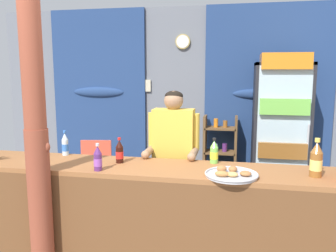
# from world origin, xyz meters

# --- Properties ---
(ground_plane) EXTENTS (7.70, 7.70, 0.00)m
(ground_plane) POSITION_xyz_m (0.00, 1.16, 0.00)
(ground_plane) COLOR slate
(back_wall_curtained) EXTENTS (5.73, 0.22, 2.74)m
(back_wall_curtained) POSITION_xyz_m (0.02, 2.95, 1.40)
(back_wall_curtained) COLOR slate
(back_wall_curtained) RESTS_ON ground
(stall_counter) EXTENTS (3.37, 0.59, 0.98)m
(stall_counter) POSITION_xyz_m (0.14, 0.41, 0.61)
(stall_counter) COLOR #935B33
(stall_counter) RESTS_ON ground
(timber_post) EXTENTS (0.21, 0.19, 2.69)m
(timber_post) POSITION_xyz_m (-0.70, 0.15, 1.29)
(timber_post) COLOR brown
(timber_post) RESTS_ON ground
(drink_fridge) EXTENTS (0.71, 0.65, 2.02)m
(drink_fridge) POSITION_xyz_m (1.43, 2.43, 1.10)
(drink_fridge) COLOR #232328
(drink_fridge) RESTS_ON ground
(bottle_shelf_rack) EXTENTS (0.48, 0.28, 1.17)m
(bottle_shelf_rack) POSITION_xyz_m (0.63, 2.65, 0.61)
(bottle_shelf_rack) COLOR brown
(bottle_shelf_rack) RESTS_ON ground
(plastic_lawn_chair) EXTENTS (0.51, 0.51, 0.86)m
(plastic_lawn_chair) POSITION_xyz_m (-1.01, 1.97, 0.49)
(plastic_lawn_chair) COLOR #E5563D
(plastic_lawn_chair) RESTS_ON ground
(shopkeeper) EXTENTS (0.52, 0.42, 1.61)m
(shopkeeper) POSITION_xyz_m (0.25, 1.04, 1.02)
(shopkeeper) COLOR #28282D
(shopkeeper) RESTS_ON ground
(soda_bottle_iced_tea) EXTENTS (0.09, 0.09, 0.31)m
(soda_bottle_iced_tea) POSITION_xyz_m (1.48, 0.49, 1.11)
(soda_bottle_iced_tea) COLOR brown
(soda_bottle_iced_tea) RESTS_ON stall_counter
(soda_bottle_grape_soda) EXTENTS (0.07, 0.07, 0.23)m
(soda_bottle_grape_soda) POSITION_xyz_m (-0.26, 0.32, 1.08)
(soda_bottle_grape_soda) COLOR #56286B
(soda_bottle_grape_soda) RESTS_ON stall_counter
(soda_bottle_water) EXTENTS (0.06, 0.06, 0.25)m
(soda_bottle_water) POSITION_xyz_m (-0.78, 0.76, 1.09)
(soda_bottle_water) COLOR silver
(soda_bottle_water) RESTS_ON stall_counter
(soda_bottle_lime_soda) EXTENTS (0.07, 0.07, 0.23)m
(soda_bottle_lime_soda) POSITION_xyz_m (0.67, 0.75, 1.08)
(soda_bottle_lime_soda) COLOR #75C64C
(soda_bottle_lime_soda) RESTS_ON stall_counter
(soda_bottle_cola) EXTENTS (0.07, 0.07, 0.23)m
(soda_bottle_cola) POSITION_xyz_m (-0.16, 0.59, 1.08)
(soda_bottle_cola) COLOR black
(soda_bottle_cola) RESTS_ON stall_counter
(pastry_tray) EXTENTS (0.42, 0.42, 0.07)m
(pastry_tray) POSITION_xyz_m (0.83, 0.36, 1.00)
(pastry_tray) COLOR #BCBCC1
(pastry_tray) RESTS_ON stall_counter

